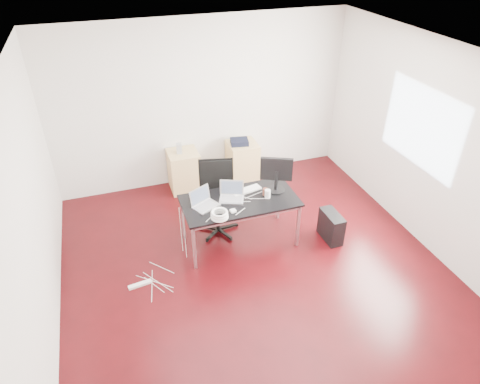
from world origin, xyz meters
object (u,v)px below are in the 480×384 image
object	(u,v)px
filing_cabinet_left	(184,171)
filing_cabinet_right	(242,161)
desk	(240,203)
office_chair	(217,195)
pc_tower	(331,226)

from	to	relation	value
filing_cabinet_left	filing_cabinet_right	xyz separation A→B (m)	(1.06, 0.00, 0.00)
desk	office_chair	world-z (taller)	office_chair
pc_tower	filing_cabinet_left	bearing A→B (deg)	129.32
desk	office_chair	distance (m)	0.47
filing_cabinet_right	filing_cabinet_left	bearing A→B (deg)	180.00
office_chair	filing_cabinet_left	size ratio (longest dim) A/B	1.54
desk	filing_cabinet_right	distance (m)	1.83
filing_cabinet_right	office_chair	bearing A→B (deg)	-123.10
office_chair	pc_tower	xyz separation A→B (m)	(1.49, -0.78, -0.39)
filing_cabinet_right	pc_tower	size ratio (longest dim) A/B	1.56
desk	pc_tower	distance (m)	1.41
office_chair	pc_tower	distance (m)	1.73
desk	pc_tower	bearing A→B (deg)	-15.92
desk	filing_cabinet_left	bearing A→B (deg)	104.48
filing_cabinet_left	filing_cabinet_right	distance (m)	1.06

